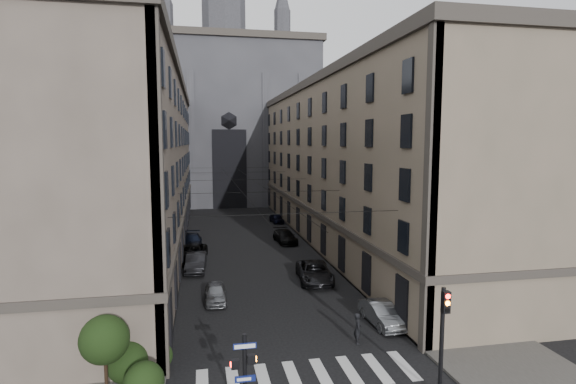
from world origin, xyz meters
TOP-DOWN VIEW (x-y plane):
  - sidewalk_left at (-10.50, 36.00)m, footprint 7.00×80.00m
  - sidewalk_right at (10.50, 36.00)m, footprint 7.00×80.00m
  - zebra_crossing at (0.00, 5.00)m, footprint 11.00×3.20m
  - building_left at (-13.44, 36.00)m, footprint 13.60×60.60m
  - building_right at (13.44, 36.00)m, footprint 13.60×60.60m
  - gothic_tower at (0.00, 74.96)m, footprint 35.00×23.00m
  - pedestrian_signal_left at (-3.51, 1.50)m, footprint 1.02×0.38m
  - traffic_light_right at (5.60, 1.92)m, footprint 0.34×0.50m
  - shrub_cluster at (-8.72, 5.01)m, footprint 3.90×4.40m
  - tram_wires at (0.00, 35.63)m, footprint 14.00×60.00m
  - car_left_near at (-4.20, 16.58)m, footprint 1.63×3.99m
  - car_left_midnear at (-5.69, 24.94)m, footprint 1.99×5.03m
  - car_left_midfar at (-6.04, 28.99)m, footprint 3.13×5.74m
  - car_left_far at (-6.20, 34.15)m, footprint 2.32×5.48m
  - car_right_near at (6.20, 10.27)m, footprint 1.73×4.42m
  - car_right_midnear at (4.20, 19.87)m, footprint 3.29×6.12m
  - car_right_midfar at (4.50, 34.91)m, footprint 2.49×5.26m
  - car_right_far at (5.75, 48.12)m, footprint 1.87×3.97m
  - pedestrian at (3.75, 8.00)m, footprint 0.58×0.75m

SIDE VIEW (x-z plane):
  - zebra_crossing at x=0.00m, z-range 0.00..0.01m
  - sidewalk_left at x=-10.50m, z-range 0.00..0.15m
  - sidewalk_right at x=10.50m, z-range 0.00..0.15m
  - car_right_far at x=5.75m, z-range 0.00..1.31m
  - car_left_near at x=-4.20m, z-range 0.00..1.35m
  - car_right_near at x=6.20m, z-range 0.00..1.43m
  - car_right_midfar at x=4.50m, z-range 0.00..1.48m
  - car_left_midfar at x=-6.04m, z-range 0.00..1.53m
  - car_left_far at x=-6.20m, z-range 0.00..1.58m
  - car_left_midnear at x=-5.69m, z-range 0.00..1.63m
  - car_right_midnear at x=4.20m, z-range 0.00..1.63m
  - pedestrian at x=3.75m, z-range 0.00..1.83m
  - shrub_cluster at x=-8.72m, z-range -0.15..3.75m
  - pedestrian_signal_left at x=-3.51m, z-range 0.32..4.32m
  - traffic_light_right at x=5.60m, z-range 0.69..5.89m
  - tram_wires at x=0.00m, z-range 7.03..7.46m
  - building_left at x=-13.44m, z-range -0.08..18.77m
  - building_right at x=13.44m, z-range -0.08..18.77m
  - gothic_tower at x=0.00m, z-range -11.20..46.80m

